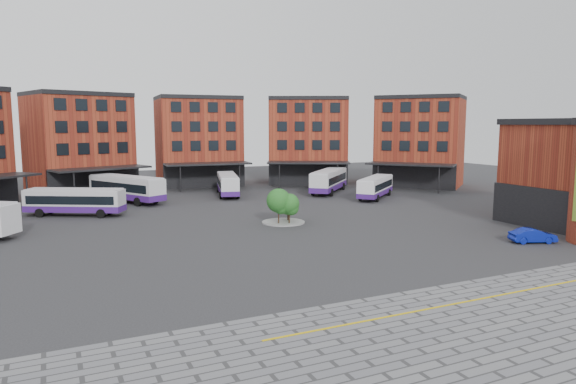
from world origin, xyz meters
name	(u,v)px	position (x,y,z in m)	size (l,w,h in m)	color
ground	(323,251)	(0.00, 0.00, 0.00)	(160.00, 160.00, 0.00)	#28282B
yellow_line	(472,300)	(2.00, -14.00, 0.03)	(26.00, 0.15, 0.02)	gold
main_building	(163,144)	(-4.77, 38.25, 7.23)	(94.14, 42.48, 14.60)	#943720
tree_island	(285,205)	(1.95, 11.60, 1.92)	(4.40, 4.40, 3.65)	gray
bus_b	(75,201)	(-17.16, 25.45, 1.63)	(10.58, 7.31, 3.02)	silver
bus_c	(126,188)	(-10.58, 33.32, 1.85)	(8.40, 11.95, 3.42)	silver
bus_d	(228,184)	(3.35, 33.96, 1.64)	(5.06, 11.00, 3.02)	silver
bus_e	(329,180)	(17.85, 30.44, 1.82)	(10.22, 10.54, 3.36)	silver
bus_f	(375,187)	(20.81, 22.77, 1.57)	(9.35, 8.50, 2.90)	white
blue_car	(533,236)	(17.55, -5.22, 0.63)	(1.33, 3.81, 1.26)	#0B1A93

